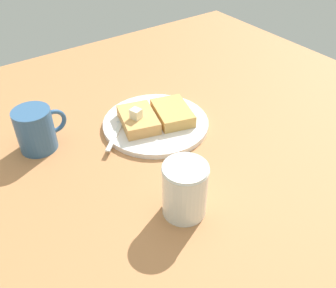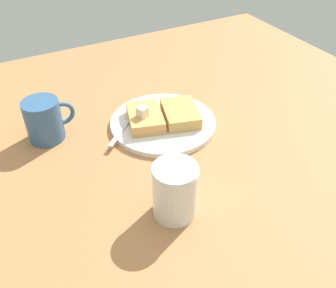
# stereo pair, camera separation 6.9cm
# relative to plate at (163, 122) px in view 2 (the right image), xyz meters

# --- Properties ---
(table_surface) EXTENTS (1.19, 1.19, 0.02)m
(table_surface) POSITION_rel_plate_xyz_m (0.01, -0.11, -0.02)
(table_surface) COLOR #B17345
(table_surface) RESTS_ON ground
(plate) EXTENTS (0.23, 0.23, 0.01)m
(plate) POSITION_rel_plate_xyz_m (0.00, 0.00, 0.00)
(plate) COLOR silver
(plate) RESTS_ON table_surface
(toast_slice_left) EXTENTS (0.10, 0.12, 0.03)m
(toast_slice_left) POSITION_rel_plate_xyz_m (-0.04, 0.01, 0.02)
(toast_slice_left) COLOR tan
(toast_slice_left) RESTS_ON plate
(toast_slice_middle) EXTENTS (0.10, 0.12, 0.03)m
(toast_slice_middle) POSITION_rel_plate_xyz_m (0.04, -0.01, 0.02)
(toast_slice_middle) COLOR tan
(toast_slice_middle) RESTS_ON plate
(butter_pat_primary) EXTENTS (0.02, 0.03, 0.02)m
(butter_pat_primary) POSITION_rel_plate_xyz_m (-0.05, 0.00, 0.04)
(butter_pat_primary) COLOR #F3ECC3
(butter_pat_primary) RESTS_ON toast_slice_left
(fork) EXTENTS (0.12, 0.12, 0.00)m
(fork) POSITION_rel_plate_xyz_m (-0.07, 0.03, 0.01)
(fork) COLOR silver
(fork) RESTS_ON plate
(syrup_jar) EXTENTS (0.07, 0.07, 0.10)m
(syrup_jar) POSITION_rel_plate_xyz_m (-0.10, -0.23, 0.04)
(syrup_jar) COLOR #5E290F
(syrup_jar) RESTS_ON table_surface
(coffee_mug) EXTENTS (0.10, 0.07, 0.09)m
(coffee_mug) POSITION_rel_plate_xyz_m (-0.23, 0.07, 0.04)
(coffee_mug) COLOR #335B86
(coffee_mug) RESTS_ON table_surface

